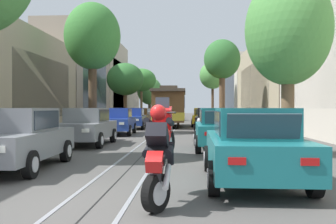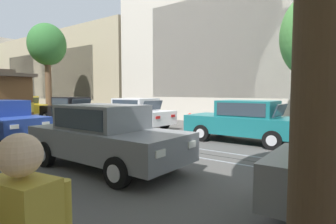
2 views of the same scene
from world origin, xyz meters
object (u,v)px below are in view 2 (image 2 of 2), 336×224
at_px(parked_car_black_fourth_right, 70,109).
at_px(street_tree_kerb_right_near, 320,36).
at_px(parked_car_grey_second_left, 106,136).
at_px(street_tree_kerb_right_second, 47,46).
at_px(parked_car_teal_second_right, 245,121).
at_px(parked_car_white_mid_right, 134,113).
at_px(fire_hydrant, 190,121).
at_px(parked_car_blue_mid_left, 1,120).
at_px(parked_car_yellow_fifth_right, 22,106).

height_order(parked_car_black_fourth_right, street_tree_kerb_right_near, street_tree_kerb_right_near).
relative_size(parked_car_grey_second_left, street_tree_kerb_right_near, 0.74).
bearing_deg(street_tree_kerb_right_second, parked_car_teal_second_right, -95.29).
relative_size(parked_car_white_mid_right, street_tree_kerb_right_near, 0.75).
bearing_deg(fire_hydrant, parked_car_blue_mid_left, 148.06).
bearing_deg(parked_car_blue_mid_left, street_tree_kerb_right_near, -53.41).
bearing_deg(parked_car_teal_second_right, parked_car_yellow_fifth_right, 89.89).
height_order(parked_car_blue_mid_left, parked_car_white_mid_right, same).
distance_m(parked_car_grey_second_left, parked_car_teal_second_right, 5.74).
bearing_deg(parked_car_yellow_fifth_right, street_tree_kerb_right_near, -84.49).
relative_size(parked_car_black_fourth_right, fire_hydrant, 5.24).
height_order(parked_car_teal_second_right, street_tree_kerb_right_second, street_tree_kerb_right_second).
bearing_deg(parked_car_blue_mid_left, fire_hydrant, -31.94).
xyz_separation_m(parked_car_blue_mid_left, street_tree_kerb_right_near, (7.40, -9.96, 3.24)).
distance_m(parked_car_black_fourth_right, parked_car_yellow_fifth_right, 6.05).
xyz_separation_m(parked_car_teal_second_right, parked_car_white_mid_right, (0.17, 5.97, 0.00)).
distance_m(parked_car_white_mid_right, parked_car_black_fourth_right, 5.68).
relative_size(parked_car_white_mid_right, parked_car_black_fourth_right, 1.00).
bearing_deg(parked_car_teal_second_right, fire_hydrant, 65.76).
relative_size(street_tree_kerb_right_near, fire_hydrant, 6.98).
bearing_deg(parked_car_black_fourth_right, parked_car_grey_second_left, -119.33).
relative_size(parked_car_teal_second_right, fire_hydrant, 5.19).
bearing_deg(street_tree_kerb_right_second, fire_hydrant, -89.88).
bearing_deg(street_tree_kerb_right_near, parked_car_blue_mid_left, 126.59).
relative_size(parked_car_teal_second_right, parked_car_black_fourth_right, 0.99).
relative_size(parked_car_yellow_fifth_right, street_tree_kerb_right_near, 0.75).
xyz_separation_m(parked_car_teal_second_right, street_tree_kerb_right_second, (1.53, 16.50, 4.64)).
bearing_deg(parked_car_yellow_fifth_right, parked_car_grey_second_left, -108.97).
relative_size(parked_car_yellow_fifth_right, street_tree_kerb_right_second, 0.61).
bearing_deg(street_tree_kerb_right_near, parked_car_grey_second_left, 154.32).
relative_size(parked_car_blue_mid_left, parked_car_white_mid_right, 1.00).
distance_m(parked_car_blue_mid_left, street_tree_kerb_right_near, 12.82).
xyz_separation_m(parked_car_blue_mid_left, parked_car_teal_second_right, (5.44, -7.82, 0.00)).
distance_m(parked_car_blue_mid_left, street_tree_kerb_right_second, 12.06).
bearing_deg(street_tree_kerb_right_near, fire_hydrant, 94.05).
distance_m(parked_car_black_fourth_right, fire_hydrant, 8.33).
bearing_deg(parked_car_grey_second_left, parked_car_blue_mid_left, 89.06).
bearing_deg(street_tree_kerb_right_second, parked_car_blue_mid_left, -128.76).
distance_m(parked_car_grey_second_left, parked_car_blue_mid_left, 6.36).
bearing_deg(parked_car_white_mid_right, parked_car_black_fourth_right, 89.89).
distance_m(street_tree_kerb_right_second, fire_hydrant, 13.98).
bearing_deg(parked_car_grey_second_left, street_tree_kerb_right_second, 64.80).
height_order(parked_car_white_mid_right, parked_car_yellow_fifth_right, same).
distance_m(parked_car_blue_mid_left, parked_car_teal_second_right, 9.52).
xyz_separation_m(parked_car_white_mid_right, street_tree_kerb_right_near, (1.78, -8.12, 3.24)).
bearing_deg(parked_car_blue_mid_left, street_tree_kerb_right_second, 51.24).
relative_size(street_tree_kerb_right_near, street_tree_kerb_right_second, 0.82).
relative_size(parked_car_grey_second_left, parked_car_black_fourth_right, 0.99).
bearing_deg(parked_car_black_fourth_right, street_tree_kerb_right_near, -82.69).
xyz_separation_m(parked_car_blue_mid_left, parked_car_black_fourth_right, (5.62, 3.84, 0.00)).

